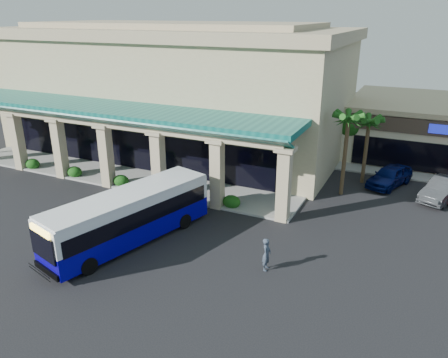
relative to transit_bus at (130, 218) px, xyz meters
The scene contains 10 objects.
ground 1.99m from the transit_bus, 48.35° to the left, with size 110.00×110.00×0.00m, color black.
main_building 18.90m from the transit_bus, 112.70° to the left, with size 30.80×14.80×11.35m, color #BFB389, non-canonical shape.
arcade 10.64m from the transit_bus, 132.35° to the left, with size 30.00×6.20×5.70m, color #0F5A54, non-canonical shape.
palm_0 15.35m from the transit_bus, 51.96° to the left, with size 2.40×2.40×6.60m, color #174813, non-canonical shape.
palm_1 18.30m from the transit_bus, 55.29° to the left, with size 2.40×2.40×5.80m, color #174813, non-canonical shape.
broadleaf_tree 21.71m from the transit_bus, 67.24° to the left, with size 2.60×2.60×4.81m, color #14440F, non-canonical shape.
transit_bus is the anchor object (origin of this frame).
pedestrian 7.94m from the transit_bus, ahead, with size 0.63×0.41×1.72m, color #364151.
car_silver 19.52m from the transit_bus, 50.95° to the left, with size 1.82×4.53×1.54m, color #081355.
car_white 21.12m from the transit_bus, 41.25° to the left, with size 1.62×4.63×1.53m, color #3B3E41.
Camera 1 is at (13.16, -18.56, 12.15)m, focal length 35.00 mm.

